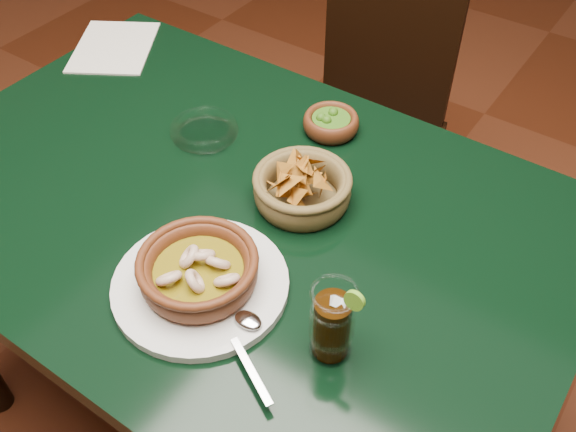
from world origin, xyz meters
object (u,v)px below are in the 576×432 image
Objects in this scene: dining_table at (232,240)px; dining_chair at (369,122)px; shrimp_plate at (199,274)px; chip_basket at (302,188)px; cola_drink at (332,323)px.

dining_table is 1.46× the size of dining_chair.
shrimp_plate is 0.25m from chip_basket.
shrimp_plate reaches higher than dining_table.
dining_chair is 0.74m from chip_basket.
chip_basket is at bearing 34.53° from dining_table.
dining_table is 3.49× the size of shrimp_plate.
cola_drink reaches higher than dining_table.
chip_basket is (0.02, 0.24, -0.00)m from shrimp_plate.
cola_drink reaches higher than dining_chair.
chip_basket is at bearing -73.11° from dining_chair.
dining_chair is (-0.09, 0.70, -0.20)m from dining_table.
dining_chair is at bearing 96.98° from dining_table.
cola_drink reaches higher than chip_basket.
shrimp_plate is (0.09, -0.17, 0.13)m from dining_table.
dining_table is 0.38m from cola_drink.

